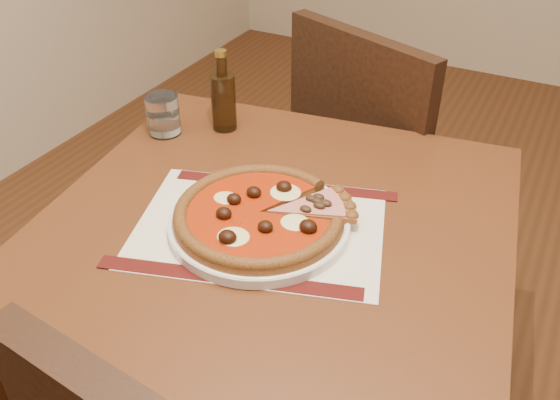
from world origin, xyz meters
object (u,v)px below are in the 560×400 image
at_px(table, 275,264).
at_px(plate, 259,223).
at_px(water_glass, 163,115).
at_px(bottle, 223,99).
at_px(pizza, 259,213).
at_px(chair_far, 378,165).

bearing_deg(table, plate, -111.80).
bearing_deg(plate, water_glass, 150.17).
bearing_deg(water_glass, bottle, 37.03).
xyz_separation_m(pizza, water_glass, (-0.35, 0.20, 0.01)).
relative_size(table, plate, 2.93).
height_order(table, pizza, pizza).
xyz_separation_m(plate, bottle, (-0.24, 0.28, 0.06)).
relative_size(water_glass, bottle, 0.48).
height_order(plate, water_glass, water_glass).
bearing_deg(pizza, table, 67.95).
relative_size(plate, bottle, 1.74).
bearing_deg(chair_far, water_glass, 73.34).
xyz_separation_m(chair_far, pizza, (-0.00, -0.64, 0.26)).
bearing_deg(plate, bottle, 131.17).
relative_size(chair_far, bottle, 5.14).
distance_m(table, plate, 0.12).
relative_size(chair_far, plate, 2.96).
xyz_separation_m(chair_far, bottle, (-0.25, -0.37, 0.30)).
distance_m(chair_far, pizza, 0.69).
height_order(chair_far, bottle, bottle).
height_order(chair_far, plate, chair_far).
bearing_deg(water_glass, table, -24.94).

